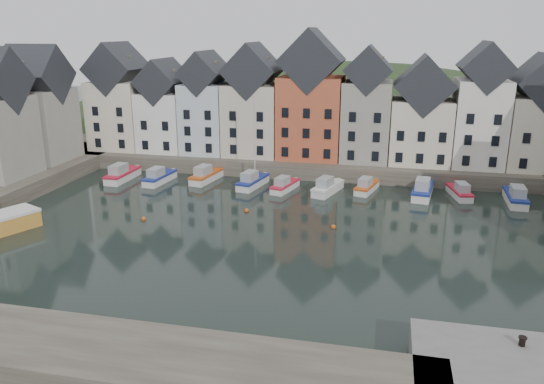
% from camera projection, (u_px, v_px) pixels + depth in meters
% --- Properties ---
extents(ground, '(260.00, 260.00, 0.00)m').
position_uv_depth(ground, '(265.00, 242.00, 50.72)').
color(ground, black).
rests_on(ground, ground).
extents(far_quay, '(90.00, 16.00, 2.00)m').
position_uv_depth(far_quay, '(311.00, 160.00, 78.42)').
color(far_quay, '#453D35').
rests_on(far_quay, ground).
extents(near_wall, '(50.00, 6.00, 2.00)m').
position_uv_depth(near_wall, '(20.00, 348.00, 31.97)').
color(near_wall, '#453D35').
rests_on(near_wall, ground).
extents(hillside, '(153.60, 70.40, 64.00)m').
position_uv_depth(hillside, '(328.00, 221.00, 108.24)').
color(hillside, '#1F3018').
rests_on(hillside, ground).
extents(far_terrace, '(72.37, 8.16, 17.78)m').
position_uv_depth(far_terrace, '(333.00, 109.00, 73.58)').
color(far_terrace, beige).
rests_on(far_terrace, far_quay).
extents(left_terrace, '(7.65, 17.00, 15.69)m').
position_uv_depth(left_terrace, '(17.00, 115.00, 68.20)').
color(left_terrace, gray).
rests_on(left_terrace, left_quay).
extents(mooring_buoys, '(20.50, 5.50, 0.50)m').
position_uv_depth(mooring_buoys, '(240.00, 219.00, 56.48)').
color(mooring_buoys, '#C44F17').
rests_on(mooring_buoys, ground).
extents(boat_a, '(2.28, 6.84, 2.61)m').
position_uv_depth(boat_a, '(122.00, 175.00, 71.24)').
color(boat_a, silver).
rests_on(boat_a, ground).
extents(boat_b, '(2.59, 6.39, 2.39)m').
position_uv_depth(boat_b, '(159.00, 177.00, 70.14)').
color(boat_b, silver).
rests_on(boat_b, ground).
extents(boat_c, '(3.06, 6.75, 2.50)m').
position_uv_depth(boat_c, '(206.00, 176.00, 70.83)').
color(boat_c, silver).
rests_on(boat_c, ground).
extents(boat_d, '(3.15, 6.56, 12.04)m').
position_uv_depth(boat_d, '(252.00, 181.00, 68.18)').
color(boat_d, silver).
rests_on(boat_d, ground).
extents(boat_e, '(3.04, 5.78, 2.12)m').
position_uv_depth(boat_e, '(284.00, 186.00, 66.67)').
color(boat_e, silver).
rests_on(boat_e, ground).
extents(boat_f, '(3.62, 6.52, 2.39)m').
position_uv_depth(boat_f, '(327.00, 188.00, 65.61)').
color(boat_f, silver).
rests_on(boat_f, ground).
extents(boat_g, '(3.06, 5.84, 2.14)m').
position_uv_depth(boat_g, '(366.00, 187.00, 66.22)').
color(boat_g, silver).
rests_on(boat_g, ground).
extents(boat_h, '(3.07, 7.11, 2.64)m').
position_uv_depth(boat_h, '(423.00, 190.00, 64.27)').
color(boat_h, silver).
rests_on(boat_h, ground).
extents(boat_i, '(2.86, 5.85, 2.15)m').
position_uv_depth(boat_i, '(460.00, 192.00, 64.06)').
color(boat_i, silver).
rests_on(boat_i, ground).
extents(boat_j, '(2.28, 6.59, 2.50)m').
position_uv_depth(boat_j, '(516.00, 197.00, 61.69)').
color(boat_j, silver).
rests_on(boat_j, ground).
extents(mooring_bollard, '(0.48, 0.48, 0.56)m').
position_uv_depth(mooring_bollard, '(522.00, 341.00, 30.43)').
color(mooring_bollard, black).
rests_on(mooring_bollard, near_quay).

